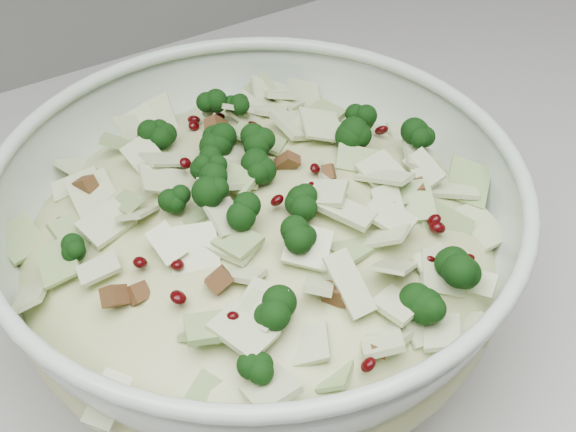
# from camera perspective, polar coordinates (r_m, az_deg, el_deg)

# --- Properties ---
(counter) EXTENTS (3.60, 0.60, 0.90)m
(counter) POSITION_cam_1_polar(r_m,az_deg,el_deg) (1.06, 8.76, -13.96)
(counter) COLOR #AFAEAA
(counter) RESTS_ON floor
(mixing_bowl) EXTENTS (0.41, 0.41, 0.13)m
(mixing_bowl) POSITION_cam_1_polar(r_m,az_deg,el_deg) (0.50, -2.08, -2.65)
(mixing_bowl) COLOR silver
(mixing_bowl) RESTS_ON counter
(salad) EXTENTS (0.31, 0.31, 0.13)m
(salad) POSITION_cam_1_polar(r_m,az_deg,el_deg) (0.49, -2.14, -0.93)
(salad) COLOR #B7BD81
(salad) RESTS_ON mixing_bowl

